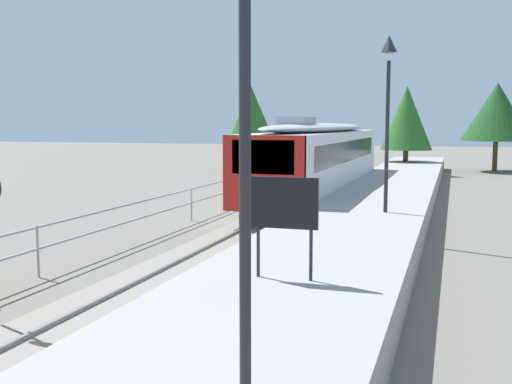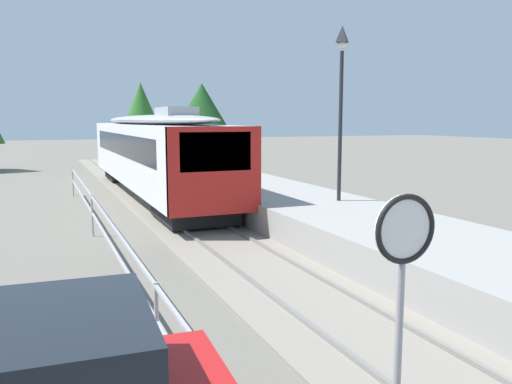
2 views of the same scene
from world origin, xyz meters
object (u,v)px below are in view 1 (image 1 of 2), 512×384
Objects in this scene: commuter_train at (319,155)px; platform_lamp_mid_platform at (388,90)px; platform_notice_board at (284,206)px; platform_lamp_near_end at (245,20)px.

platform_lamp_mid_platform is (4.00, -9.13, 2.48)m from commuter_train.
commuter_train is 10.27m from platform_lamp_mid_platform.
commuter_train is 18.32m from platform_notice_board.
commuter_train is at bearing 100.00° from platform_notice_board.
commuter_train is 23.10m from platform_lamp_near_end.
platform_lamp_mid_platform is 2.97× the size of platform_notice_board.
platform_lamp_mid_platform is 9.28m from platform_notice_board.
platform_lamp_mid_platform is at bearing 90.00° from platform_lamp_near_end.
platform_lamp_near_end reaches higher than commuter_train.
platform_lamp_near_end and platform_lamp_mid_platform have the same top height.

